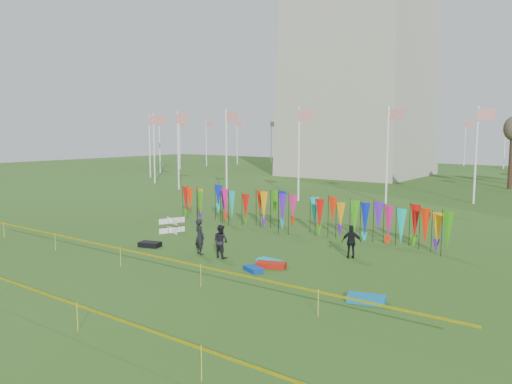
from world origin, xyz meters
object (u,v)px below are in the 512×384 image
Objects in this scene: person_right at (351,242)px; kite_bag_blue at (253,269)px; kite_bag_turquoise at (269,262)px; kite_bag_black at (150,244)px; box_kite at (172,225)px; kite_bag_red at (271,265)px; kite_bag_teal at (366,299)px; person_mid at (221,241)px; person_left at (200,237)px.

person_right reaches higher than kite_bag_blue.
kite_bag_turquoise is 1.05× the size of kite_bag_black.
kite_bag_turquoise is 1.21× the size of kite_bag_blue.
box_kite is 9.40m from kite_bag_red.
kite_bag_teal reaches higher than kite_bag_blue.
person_right is at bearing 52.53° from kite_bag_turquoise.
kite_bag_red is (0.38, -0.40, 0.00)m from kite_bag_turquoise.
person_mid is at bearing -23.83° from box_kite.
kite_bag_red is at bearing -46.73° from kite_bag_turquoise.
kite_bag_turquoise is 0.87× the size of kite_bag_teal.
kite_bag_blue is (2.64, -0.95, -0.70)m from person_mid.
kite_bag_blue is at bearing -172.39° from person_left.
kite_bag_red is at bearing -176.06° from person_mid.
person_left is (4.85, -2.81, 0.43)m from box_kite.
person_left is 3.29m from kite_bag_black.
kite_bag_black is 12.65m from kite_bag_teal.
kite_bag_blue is (8.72, -3.64, -0.35)m from box_kite.
kite_bag_teal is (5.53, -0.76, 0.03)m from kite_bag_blue.
kite_bag_black reaches higher than kite_bag_red.
person_left reaches higher than kite_bag_red.
person_mid is at bearing -171.41° from kite_bag_turquoise.
kite_bag_teal reaches higher than kite_bag_red.
kite_bag_teal is at bearing -7.80° from kite_bag_blue.
kite_bag_turquoise is 7.01m from kite_bag_black.
kite_bag_red is 7.35m from kite_bag_black.
kite_bag_blue is at bearing 172.20° from kite_bag_teal.
person_left reaches higher than kite_bag_turquoise.
kite_bag_turquoise is (8.62, -2.30, -0.34)m from box_kite.
person_left is 1.25m from person_mid.
kite_bag_blue is (-2.37, -4.55, -0.69)m from person_right.
person_mid is 1.23× the size of kite_bag_red.
person_left is at bearing 6.74° from kite_bag_black.
person_right is 1.44× the size of kite_bag_black.
kite_bag_turquoise reaches higher than kite_bag_blue.
person_right is (6.24, 3.72, -0.09)m from person_left.
person_mid reaches higher than kite_bag_red.
box_kite is 0.57× the size of person_mid.
person_left is 4.22m from kite_bag_red.
person_left reaches higher than person_right.
kite_bag_red is (0.27, 0.94, 0.02)m from kite_bag_blue.
kite_bag_black is at bearing 10.63° from person_mid.
person_mid is 8.37m from kite_bag_teal.
person_right is 4.23m from kite_bag_red.
person_left is 1.10× the size of person_mid.
person_right is at bearing 23.49° from kite_bag_black.
person_mid is (1.24, 0.12, -0.08)m from person_left.
person_right is 4.11m from kite_bag_turquoise.
person_right is 5.18m from kite_bag_blue.
person_left is at bearing -1.81° from person_right.
kite_bag_teal is (5.63, -2.09, 0.01)m from kite_bag_turquoise.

